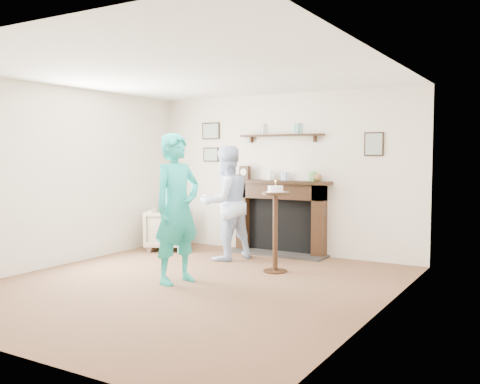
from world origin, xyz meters
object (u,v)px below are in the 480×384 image
object	(u,v)px
woman	(178,282)
pedestal_table	(275,216)
armchair	(170,249)
man	(226,259)

from	to	relation	value
woman	pedestal_table	distance (m)	1.55
woman	armchair	bearing A→B (deg)	53.49
armchair	woman	distance (m)	2.31
armchair	woman	bearing A→B (deg)	-169.29
armchair	pedestal_table	distance (m)	2.46
man	pedestal_table	xyz separation A→B (m)	(1.01, -0.38, 0.75)
man	pedestal_table	distance (m)	1.31
woman	pedestal_table	size ratio (longest dim) A/B	1.48
man	armchair	bearing A→B (deg)	-77.38
armchair	pedestal_table	size ratio (longest dim) A/B	0.60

